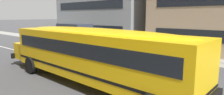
% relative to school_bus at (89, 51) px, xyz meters
% --- Properties ---
extents(ground_plane, '(400.00, 400.00, 0.00)m').
position_rel_school_bus_xyz_m(ground_plane, '(0.61, 1.94, -1.82)').
color(ground_plane, '#424244').
extents(sidewalk_far, '(120.00, 3.00, 0.01)m').
position_rel_school_bus_xyz_m(sidewalk_far, '(0.61, 10.03, -1.82)').
color(sidewalk_far, gray).
rests_on(sidewalk_far, ground_plane).
extents(lane_centreline, '(110.00, 0.16, 0.01)m').
position_rel_school_bus_xyz_m(lane_centreline, '(0.61, 1.94, -1.82)').
color(lane_centreline, silver).
rests_on(lane_centreline, ground_plane).
extents(school_bus, '(13.77, 3.45, 3.07)m').
position_rel_school_bus_xyz_m(school_bus, '(0.00, 0.00, 0.00)').
color(school_bus, yellow).
rests_on(school_bus, ground_plane).
extents(parked_car_teal_by_lamppost, '(3.94, 1.97, 1.64)m').
position_rel_school_bus_xyz_m(parked_car_teal_by_lamppost, '(-18.65, 7.51, -0.98)').
color(parked_car_teal_by_lamppost, '#195B66').
rests_on(parked_car_teal_by_lamppost, ground_plane).
extents(box_truck, '(6.12, 2.65, 2.82)m').
position_rel_school_bus_xyz_m(box_truck, '(-9.70, 7.29, -0.28)').
color(box_truck, navy).
rests_on(box_truck, ground_plane).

